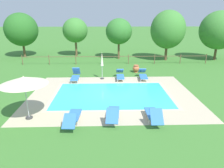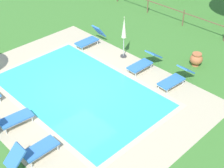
{
  "view_description": "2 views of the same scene",
  "coord_description": "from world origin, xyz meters",
  "px_view_note": "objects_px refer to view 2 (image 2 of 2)",
  "views": [
    {
      "loc": [
        -0.4,
        -12.95,
        5.21
      ],
      "look_at": [
        0.02,
        0.5,
        0.6
      ],
      "focal_mm": 32.81,
      "sensor_mm": 36.0,
      "label": 1
    },
    {
      "loc": [
        9.42,
        -7.16,
        8.73
      ],
      "look_at": [
        1.51,
        0.59,
        0.86
      ],
      "focal_mm": 51.88,
      "sensor_mm": 36.0,
      "label": 2
    }
  ],
  "objects_px": {
    "sun_lounger_north_near_steps": "(144,62)",
    "patio_umbrella_closed_row_west": "(124,31)",
    "sun_lounger_north_far": "(176,78)",
    "terracotta_urn_near_fence": "(196,59)",
    "sun_lounger_south_near_corner": "(9,120)",
    "sun_lounger_south_far": "(90,39)",
    "sun_lounger_north_mid": "(33,151)"
  },
  "relations": [
    {
      "from": "sun_lounger_north_near_steps",
      "to": "sun_lounger_north_far",
      "type": "relative_size",
      "value": 0.99
    },
    {
      "from": "terracotta_urn_near_fence",
      "to": "sun_lounger_south_far",
      "type": "bearing_deg",
      "value": -156.09
    },
    {
      "from": "sun_lounger_south_near_corner",
      "to": "patio_umbrella_closed_row_west",
      "type": "relative_size",
      "value": 0.89
    },
    {
      "from": "sun_lounger_north_far",
      "to": "terracotta_urn_near_fence",
      "type": "bearing_deg",
      "value": 97.82
    },
    {
      "from": "sun_lounger_south_near_corner",
      "to": "patio_umbrella_closed_row_west",
      "type": "distance_m",
      "value": 7.2
    },
    {
      "from": "sun_lounger_south_near_corner",
      "to": "sun_lounger_south_far",
      "type": "bearing_deg",
      "value": 113.08
    },
    {
      "from": "sun_lounger_north_near_steps",
      "to": "sun_lounger_south_far",
      "type": "height_order",
      "value": "sun_lounger_south_far"
    },
    {
      "from": "patio_umbrella_closed_row_west",
      "to": "sun_lounger_north_mid",
      "type": "bearing_deg",
      "value": -69.68
    },
    {
      "from": "sun_lounger_north_near_steps",
      "to": "sun_lounger_south_near_corner",
      "type": "relative_size",
      "value": 1.01
    },
    {
      "from": "sun_lounger_north_near_steps",
      "to": "terracotta_urn_near_fence",
      "type": "bearing_deg",
      "value": 52.2
    },
    {
      "from": "sun_lounger_north_near_steps",
      "to": "patio_umbrella_closed_row_west",
      "type": "height_order",
      "value": "patio_umbrella_closed_row_west"
    },
    {
      "from": "sun_lounger_north_near_steps",
      "to": "sun_lounger_north_far",
      "type": "height_order",
      "value": "sun_lounger_north_far"
    },
    {
      "from": "sun_lounger_north_far",
      "to": "sun_lounger_north_mid",
      "type": "bearing_deg",
      "value": -95.83
    },
    {
      "from": "sun_lounger_north_mid",
      "to": "sun_lounger_south_near_corner",
      "type": "height_order",
      "value": "sun_lounger_north_mid"
    },
    {
      "from": "sun_lounger_south_near_corner",
      "to": "sun_lounger_south_far",
      "type": "relative_size",
      "value": 1.1
    },
    {
      "from": "sun_lounger_north_near_steps",
      "to": "sun_lounger_south_far",
      "type": "distance_m",
      "value": 3.71
    },
    {
      "from": "sun_lounger_north_far",
      "to": "patio_umbrella_closed_row_west",
      "type": "bearing_deg",
      "value": 177.93
    },
    {
      "from": "sun_lounger_north_near_steps",
      "to": "terracotta_urn_near_fence",
      "type": "distance_m",
      "value": 2.66
    },
    {
      "from": "sun_lounger_north_mid",
      "to": "patio_umbrella_closed_row_west",
      "type": "distance_m",
      "value": 7.87
    },
    {
      "from": "sun_lounger_south_near_corner",
      "to": "terracotta_urn_near_fence",
      "type": "height_order",
      "value": "sun_lounger_south_near_corner"
    },
    {
      "from": "sun_lounger_north_mid",
      "to": "sun_lounger_south_near_corner",
      "type": "distance_m",
      "value": 2.05
    },
    {
      "from": "sun_lounger_south_far",
      "to": "sun_lounger_north_near_steps",
      "type": "bearing_deg",
      "value": 4.02
    },
    {
      "from": "sun_lounger_north_far",
      "to": "terracotta_urn_near_fence",
      "type": "distance_m",
      "value": 2.13
    },
    {
      "from": "sun_lounger_north_far",
      "to": "terracotta_urn_near_fence",
      "type": "height_order",
      "value": "sun_lounger_north_far"
    },
    {
      "from": "sun_lounger_north_far",
      "to": "sun_lounger_south_far",
      "type": "xyz_separation_m",
      "value": [
        -5.63,
        -0.25,
        0.03
      ]
    },
    {
      "from": "patio_umbrella_closed_row_west",
      "to": "terracotta_urn_near_fence",
      "type": "relative_size",
      "value": 3.27
    },
    {
      "from": "sun_lounger_north_near_steps",
      "to": "sun_lounger_south_far",
      "type": "bearing_deg",
      "value": -175.98
    },
    {
      "from": "sun_lounger_south_far",
      "to": "terracotta_urn_near_fence",
      "type": "relative_size",
      "value": 2.66
    },
    {
      "from": "patio_umbrella_closed_row_west",
      "to": "terracotta_urn_near_fence",
      "type": "bearing_deg",
      "value": 32.26
    },
    {
      "from": "sun_lounger_north_near_steps",
      "to": "sun_lounger_south_near_corner",
      "type": "height_order",
      "value": "sun_lounger_south_near_corner"
    },
    {
      "from": "sun_lounger_north_near_steps",
      "to": "sun_lounger_south_near_corner",
      "type": "bearing_deg",
      "value": -96.91
    },
    {
      "from": "terracotta_urn_near_fence",
      "to": "sun_lounger_north_far",
      "type": "bearing_deg",
      "value": -82.18
    }
  ]
}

